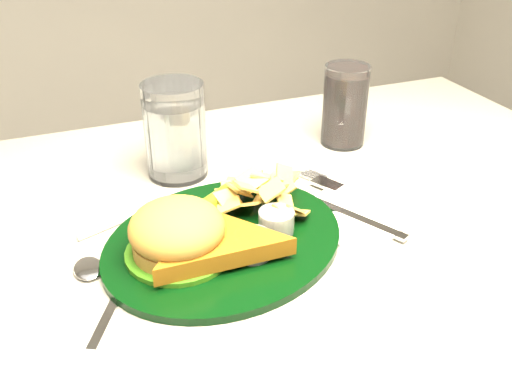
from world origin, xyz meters
The scene contains 6 objects.
dinner_plate centered at (-0.02, -0.01, 0.78)m, with size 0.30×0.25×0.07m, color black, non-canonical shape.
water_glass centered at (-0.02, 0.19, 0.82)m, with size 0.09×0.09×0.13m, color white.
cola_glass centered at (0.25, 0.19, 0.81)m, with size 0.07×0.07×0.13m, color black.
fork_napkin centered at (0.15, -0.01, 0.76)m, with size 0.14×0.18×0.01m, color white, non-canonical shape.
spoon centered at (-0.16, -0.07, 0.76)m, with size 0.04×0.15×0.01m, color silver, non-canonical shape.
wrapped_straw centered at (-0.07, 0.10, 0.75)m, with size 0.22×0.08×0.01m, color silver, non-canonical shape.
Camera 1 is at (-0.19, -0.53, 1.14)m, focal length 40.00 mm.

